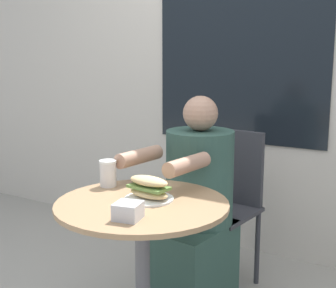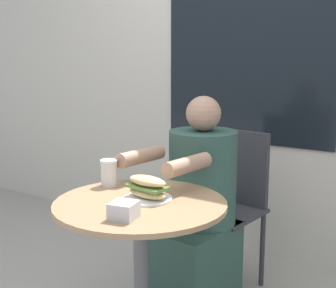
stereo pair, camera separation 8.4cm
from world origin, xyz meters
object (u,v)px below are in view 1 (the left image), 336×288
at_px(cafe_table, 142,248).
at_px(drink_cup, 108,173).
at_px(sandwich_on_plate, 149,189).
at_px(seated_diner, 195,220).
at_px(diner_chair, 227,193).

bearing_deg(cafe_table, drink_cup, 156.95).
relative_size(sandwich_on_plate, drink_cup, 1.71).
xyz_separation_m(cafe_table, seated_diner, (-0.04, 0.52, -0.05)).
relative_size(seated_diner, sandwich_on_plate, 5.50).
bearing_deg(diner_chair, cafe_table, 97.62).
height_order(cafe_table, diner_chair, diner_chair).
distance_m(cafe_table, diner_chair, 0.87).
relative_size(seated_diner, drink_cup, 9.39).
relative_size(diner_chair, sandwich_on_plate, 4.39).
bearing_deg(diner_chair, drink_cup, 79.29).
bearing_deg(cafe_table, sandwich_on_plate, 78.90).
height_order(diner_chair, seated_diner, seated_diner).
distance_m(diner_chair, seated_diner, 0.35).
height_order(seated_diner, drink_cup, seated_diner).
bearing_deg(cafe_table, diner_chair, 91.89).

